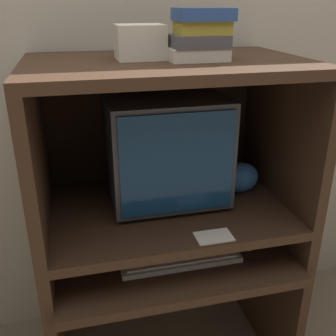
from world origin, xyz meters
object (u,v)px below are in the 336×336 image
Objects in this scene: keyboard at (180,258)px; book_stack at (200,35)px; crt_monitor at (164,146)px; snack_bag at (240,177)px; mouse at (248,247)px; storage_box at (140,42)px.

book_stack reaches higher than keyboard.
crt_monitor is 0.36m from snack_bag.
mouse is 0.84m from book_stack.
snack_bag reaches higher than mouse.
crt_monitor is 8.00× the size of mouse.
book_stack reaches higher than snack_bag.
book_stack is (-0.20, 0.10, 0.81)m from mouse.
crt_monitor is 2.20× the size of book_stack.
mouse is at bearing -24.33° from storage_box.
snack_bag is (0.32, -0.04, -0.16)m from crt_monitor.
snack_bag is at bearing 22.60° from book_stack.
book_stack is 0.21m from storage_box.
snack_bag is at bearing 31.77° from keyboard.
keyboard is 2.96× the size of snack_bag.
mouse is 0.34× the size of storage_box.
storage_box is (-0.39, 0.17, 0.78)m from mouse.
book_stack is at bearing -55.51° from crt_monitor.
mouse is at bearing -99.42° from snack_bag.
book_stack is at bearing -22.93° from storage_box.
crt_monitor is 2.87× the size of snack_bag.
storage_box reaches higher than mouse.
snack_bag is at bearing 2.20° from storage_box.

